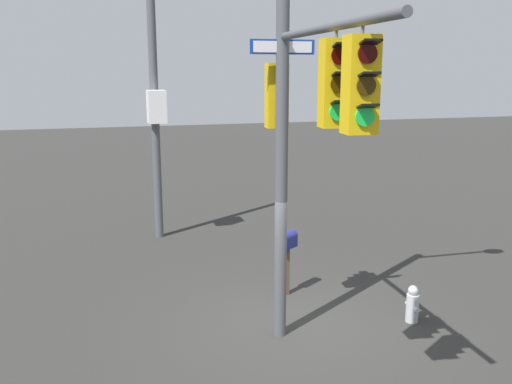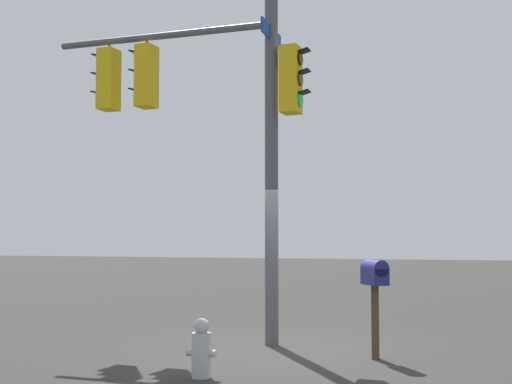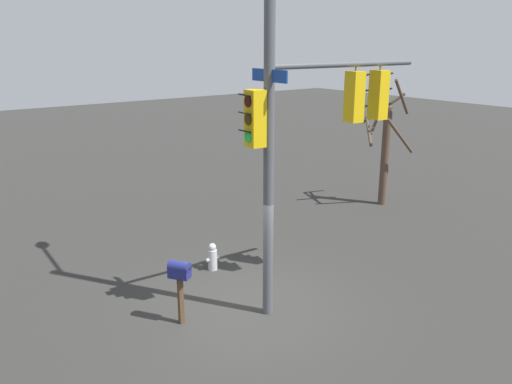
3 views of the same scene
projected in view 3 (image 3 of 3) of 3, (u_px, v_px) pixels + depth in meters
name	position (u px, v px, depth m)	size (l,w,h in m)	color
ground_plane	(248.00, 309.00, 11.48)	(80.00, 80.00, 0.00)	#2E2E2B
main_signal_pole_assembly	(298.00, 100.00, 10.63)	(4.69, 3.21, 8.03)	#4C4F54
fire_hydrant	(212.00, 257.00, 13.37)	(0.38, 0.24, 0.73)	#B2B2B7
mailbox	(180.00, 275.00, 10.61)	(0.44, 0.50, 1.41)	#4C3823
bare_tree_behind_pole	(385.00, 149.00, 18.32)	(2.03, 1.83, 4.53)	#4D3B2F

